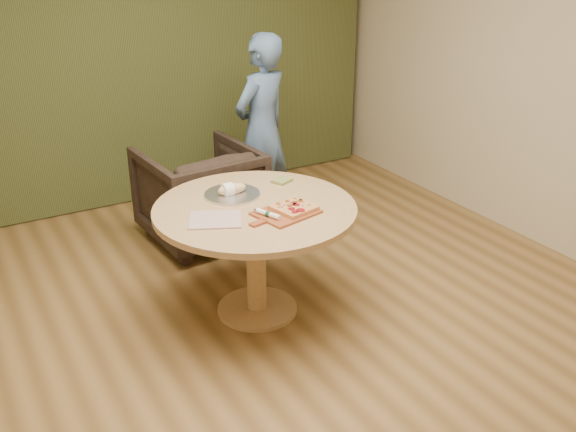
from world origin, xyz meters
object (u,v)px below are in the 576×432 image
Objects in this scene: cutlery_roll at (268,214)px; bread_roll at (231,189)px; pizza_paddle at (285,213)px; flatbread_pizza at (294,208)px; pedestal_table at (255,227)px; person_standing at (262,129)px; armchair at (199,189)px; serving_tray at (232,194)px.

cutlery_roll is 1.00× the size of bread_roll.
flatbread_pizza is at bearing -6.63° from pizza_paddle.
pizza_paddle is 0.07m from flatbread_pizza.
person_standing is (0.75, 1.32, 0.17)m from pedestal_table.
flatbread_pizza is 0.31× the size of armchair.
pedestal_table is 2.67× the size of pizza_paddle.
cutlery_roll is (-0.02, -0.20, 0.17)m from pedestal_table.
pizza_paddle is at bearing -174.02° from flatbread_pizza.
person_standing reaches higher than bread_roll.
serving_tray is 0.42× the size of armchair.
flatbread_pizza reaches higher than cutlery_roll.
flatbread_pizza is at bearing -49.21° from pedestal_table.
bread_roll is at bearing 97.07° from pizza_paddle.
cutlery_roll is 0.43m from bread_roll.
cutlery_roll reaches higher than pizza_paddle.
cutlery_roll is at bearing 170.60° from pizza_paddle.
pizza_paddle is at bearing 44.94° from person_standing.
person_standing reaches higher than pizza_paddle.
pedestal_table is at bearing -78.92° from serving_tray.
cutlery_roll is at bearing -94.58° from pedestal_table.
armchair reaches higher than pedestal_table.
armchair is at bearing 76.69° from pizza_paddle.
armchair is at bearing 63.39° from cutlery_roll.
serving_tray reaches higher than pedestal_table.
armchair is at bearing 84.46° from pedestal_table.
flatbread_pizza is 0.17× the size of person_standing.
flatbread_pizza is (0.16, -0.19, 0.17)m from pedestal_table.
cutlery_roll is 0.54× the size of serving_tray.
serving_tray is at bearing 76.24° from armchair.
pedestal_table is 6.49× the size of bread_roll.
flatbread_pizza reaches higher than pedestal_table.
armchair is (0.12, 1.19, -0.19)m from pedestal_table.
person_standing is at bearing 60.39° from pedestal_table.
flatbread_pizza is 1.36× the size of cutlery_roll.
person_standing is at bearing 53.99° from serving_tray.
pedestal_table is at bearing 64.21° from cutlery_roll.
bread_roll is at bearing 180.00° from serving_tray.
bread_roll is at bearing 73.72° from cutlery_roll.
cutlery_roll is 0.43m from serving_tray.
pedestal_table is at bearing 130.79° from flatbread_pizza.
pedestal_table is 1.53m from person_standing.
armchair reaches higher than flatbread_pizza.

